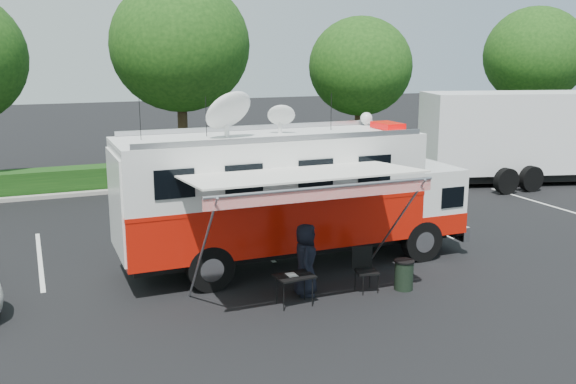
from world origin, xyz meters
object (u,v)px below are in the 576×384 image
command_truck (292,194)px  trash_bin (404,275)px  semi_trailer (568,135)px  folding_table (294,277)px

command_truck → trash_bin: 3.71m
command_truck → trash_bin: (1.77, -2.85, -1.59)m
trash_bin → semi_trailer: (13.92, 8.76, 1.71)m
folding_table → semi_trailer: 18.95m
folding_table → command_truck: bearing=68.3°
command_truck → semi_trailer: 16.77m
folding_table → trash_bin: size_ratio=1.22×
trash_bin → folding_table: bearing=178.3°
folding_table → trash_bin: 2.89m
folding_table → semi_trailer: bearing=27.3°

